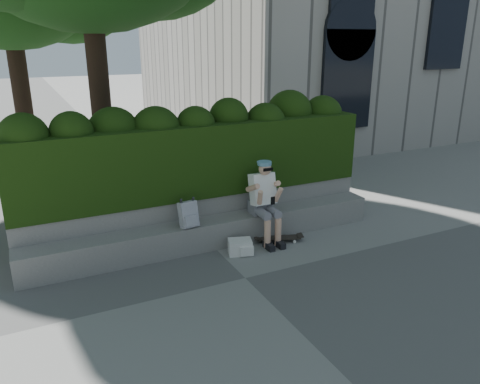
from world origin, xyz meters
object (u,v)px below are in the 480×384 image
person (264,198)px  skateboard (278,238)px  backpack_ground (240,247)px  backpack_plaid (188,214)px

person → skateboard: (0.19, -0.18, -0.69)m
skateboard → backpack_ground: size_ratio=2.08×
person → skateboard: 0.74m
person → backpack_plaid: size_ratio=3.37×
skateboard → backpack_ground: bearing=-151.3°
backpack_plaid → person: bearing=-12.5°
backpack_plaid → skateboard: bearing=-18.8°
skateboard → backpack_plaid: (-1.50, 0.26, 0.59)m
person → backpack_plaid: (-1.31, 0.08, -0.10)m
person → skateboard: bearing=-43.3°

